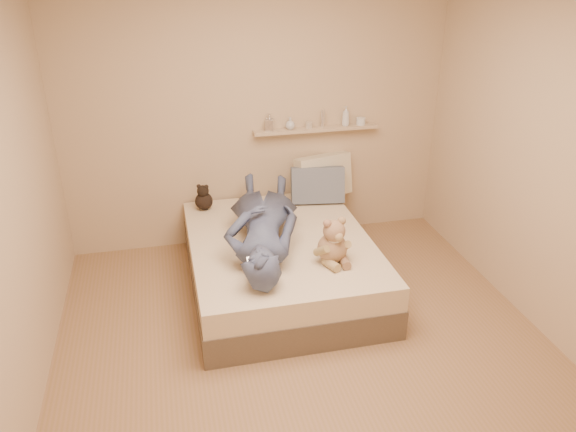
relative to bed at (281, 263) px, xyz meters
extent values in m
plane|color=#8E6849|center=(0.00, -0.93, -0.22)|extent=(3.80, 3.80, 0.00)
plane|color=tan|center=(0.00, 0.97, 1.08)|extent=(3.60, 0.00, 3.60)
plane|color=tan|center=(0.00, -2.83, 1.08)|extent=(3.60, 0.00, 3.60)
plane|color=tan|center=(-1.80, -0.93, 1.08)|extent=(0.00, 3.80, 3.80)
plane|color=tan|center=(1.80, -0.93, 1.08)|extent=(0.00, 3.80, 3.80)
cube|color=brown|center=(0.00, 0.00, -0.10)|extent=(1.50, 1.90, 0.25)
cube|color=beige|center=(0.00, 0.00, 0.13)|extent=(1.48, 1.88, 0.20)
cube|color=silver|center=(-0.28, -0.55, 0.37)|extent=(0.17, 0.08, 0.06)
cube|color=black|center=(-0.28, -0.56, 0.39)|extent=(0.09, 0.04, 0.03)
sphere|color=#A57A5A|center=(0.31, -0.44, 0.34)|extent=(0.23, 0.23, 0.23)
sphere|color=tan|center=(0.32, -0.46, 0.50)|extent=(0.17, 0.17, 0.17)
sphere|color=#A9775C|center=(0.26, -0.47, 0.57)|extent=(0.06, 0.06, 0.06)
sphere|color=tan|center=(0.38, -0.45, 0.57)|extent=(0.06, 0.06, 0.06)
sphere|color=#A08258|center=(0.33, -0.53, 0.48)|extent=(0.07, 0.07, 0.07)
cylinder|color=#937D4E|center=(0.21, -0.48, 0.36)|extent=(0.12, 0.16, 0.13)
cylinder|color=#9C8253|center=(0.42, -0.45, 0.36)|extent=(0.08, 0.16, 0.13)
cylinder|color=tan|center=(0.28, -0.54, 0.26)|extent=(0.12, 0.17, 0.08)
cylinder|color=#886448|center=(0.39, -0.53, 0.26)|extent=(0.08, 0.16, 0.08)
cylinder|color=beige|center=(0.32, -0.46, 0.43)|extent=(0.14, 0.14, 0.02)
sphere|color=black|center=(-0.56, 0.75, 0.31)|extent=(0.16, 0.16, 0.16)
sphere|color=black|center=(-0.56, 0.74, 0.41)|extent=(0.11, 0.11, 0.11)
sphere|color=black|center=(-0.60, 0.76, 0.46)|extent=(0.04, 0.04, 0.04)
sphere|color=black|center=(-0.53, 0.73, 0.46)|extent=(0.04, 0.04, 0.04)
cube|color=beige|center=(0.61, 0.83, 0.43)|extent=(0.59, 0.36, 0.42)
cube|color=slate|center=(0.51, 0.69, 0.40)|extent=(0.53, 0.29, 0.36)
imported|color=#475370|center=(-0.16, -0.03, 0.42)|extent=(0.91, 1.70, 0.39)
cube|color=tan|center=(0.55, 0.91, 0.88)|extent=(1.20, 0.12, 0.03)
imported|color=silver|center=(0.10, 0.91, 0.97)|extent=(0.10, 0.10, 0.16)
imported|color=#BABEC3|center=(0.30, 0.91, 0.95)|extent=(0.12, 0.12, 0.12)
cylinder|color=beige|center=(0.48, 0.91, 0.92)|extent=(0.07, 0.07, 0.06)
cylinder|color=white|center=(0.61, 0.91, 0.97)|extent=(0.04, 0.04, 0.17)
imported|color=silver|center=(0.84, 0.91, 0.99)|extent=(0.10, 0.10, 0.19)
cylinder|color=silver|center=(1.00, 0.91, 0.92)|extent=(0.09, 0.09, 0.07)
camera|label=1|loc=(-0.88, -4.04, 2.42)|focal=35.00mm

